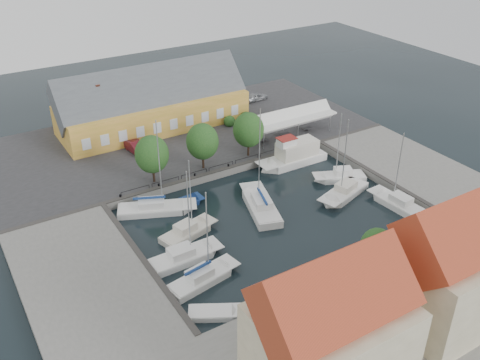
{
  "coord_description": "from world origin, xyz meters",
  "views": [
    {
      "loc": [
        -30.24,
        -43.51,
        34.36
      ],
      "look_at": [
        0.0,
        6.0,
        1.5
      ],
      "focal_mm": 40.0,
      "sensor_mm": 36.0,
      "label": 1
    }
  ],
  "objects_px": {
    "east_boat_b": "(344,193)",
    "launch_nw": "(183,204)",
    "east_boat_a": "(340,178)",
    "east_boat_c": "(398,205)",
    "tent_canopy": "(291,118)",
    "center_sailboat": "(261,207)",
    "warehouse": "(148,105)",
    "west_boat_d": "(202,280)",
    "west_boat_c": "(184,258)",
    "car_silver": "(256,97)",
    "west_boat_b": "(188,233)",
    "car_red": "(136,147)",
    "trawler": "(294,157)",
    "launch_sw": "(214,314)",
    "west_boat_a": "(155,210)"
  },
  "relations": [
    {
      "from": "west_boat_c",
      "to": "launch_nw",
      "type": "height_order",
      "value": "west_boat_c"
    },
    {
      "from": "trawler",
      "to": "east_boat_b",
      "type": "xyz_separation_m",
      "value": [
        0.25,
        -10.15,
        -0.76
      ]
    },
    {
      "from": "warehouse",
      "to": "west_boat_d",
      "type": "relative_size",
      "value": 2.73
    },
    {
      "from": "warehouse",
      "to": "west_boat_d",
      "type": "xyz_separation_m",
      "value": [
        -9.67,
        -35.42,
        -4.16
      ]
    },
    {
      "from": "tent_canopy",
      "to": "launch_nw",
      "type": "distance_m",
      "value": 23.36
    },
    {
      "from": "tent_canopy",
      "to": "launch_nw",
      "type": "xyz_separation_m",
      "value": [
        -21.69,
        -7.89,
        -3.59
      ]
    },
    {
      "from": "center_sailboat",
      "to": "east_boat_c",
      "type": "distance_m",
      "value": 16.48
    },
    {
      "from": "west_boat_a",
      "to": "launch_nw",
      "type": "distance_m",
      "value": 3.47
    },
    {
      "from": "east_boat_c",
      "to": "east_boat_a",
      "type": "bearing_deg",
      "value": 99.96
    },
    {
      "from": "car_red",
      "to": "west_boat_d",
      "type": "relative_size",
      "value": 0.45
    },
    {
      "from": "warehouse",
      "to": "center_sailboat",
      "type": "bearing_deg",
      "value": -85.02
    },
    {
      "from": "east_boat_a",
      "to": "launch_nw",
      "type": "relative_size",
      "value": 1.91
    },
    {
      "from": "tent_canopy",
      "to": "east_boat_a",
      "type": "bearing_deg",
      "value": -95.98
    },
    {
      "from": "tent_canopy",
      "to": "center_sailboat",
      "type": "height_order",
      "value": "center_sailboat"
    },
    {
      "from": "east_boat_b",
      "to": "west_boat_c",
      "type": "height_order",
      "value": "east_boat_b"
    },
    {
      "from": "east_boat_b",
      "to": "car_red",
      "type": "bearing_deg",
      "value": 128.74
    },
    {
      "from": "center_sailboat",
      "to": "east_boat_a",
      "type": "bearing_deg",
      "value": 2.6
    },
    {
      "from": "east_boat_c",
      "to": "west_boat_d",
      "type": "distance_m",
      "value": 26.43
    },
    {
      "from": "warehouse",
      "to": "west_boat_b",
      "type": "xyz_separation_m",
      "value": [
        -7.4,
        -27.64,
        -4.17
      ]
    },
    {
      "from": "car_silver",
      "to": "west_boat_d",
      "type": "bearing_deg",
      "value": 136.4
    },
    {
      "from": "center_sailboat",
      "to": "east_boat_a",
      "type": "xyz_separation_m",
      "value": [
        12.85,
        0.58,
        -0.1
      ]
    },
    {
      "from": "car_red",
      "to": "launch_nw",
      "type": "distance_m",
      "value": 14.42
    },
    {
      "from": "trawler",
      "to": "west_boat_b",
      "type": "relative_size",
      "value": 1.08
    },
    {
      "from": "tent_canopy",
      "to": "east_boat_c",
      "type": "xyz_separation_m",
      "value": [
        0.16,
        -21.62,
        -3.42
      ]
    },
    {
      "from": "warehouse",
      "to": "east_boat_a",
      "type": "bearing_deg",
      "value": -60.4
    },
    {
      "from": "west_boat_c",
      "to": "east_boat_a",
      "type": "bearing_deg",
      "value": 10.45
    },
    {
      "from": "center_sailboat",
      "to": "east_boat_c",
      "type": "bearing_deg",
      "value": -29.3
    },
    {
      "from": "east_boat_b",
      "to": "launch_nw",
      "type": "bearing_deg",
      "value": 155.25
    },
    {
      "from": "car_silver",
      "to": "west_boat_d",
      "type": "relative_size",
      "value": 0.4
    },
    {
      "from": "car_red",
      "to": "center_sailboat",
      "type": "relative_size",
      "value": 0.37
    },
    {
      "from": "east_boat_a",
      "to": "east_boat_c",
      "type": "relative_size",
      "value": 0.99
    },
    {
      "from": "east_boat_b",
      "to": "west_boat_b",
      "type": "relative_size",
      "value": 1.15
    },
    {
      "from": "warehouse",
      "to": "west_boat_b",
      "type": "relative_size",
      "value": 2.97
    },
    {
      "from": "east_boat_b",
      "to": "west_boat_d",
      "type": "relative_size",
      "value": 1.05
    },
    {
      "from": "trawler",
      "to": "west_boat_b",
      "type": "distance_m",
      "value": 21.58
    },
    {
      "from": "car_silver",
      "to": "tent_canopy",
      "type": "bearing_deg",
      "value": 162.92
    },
    {
      "from": "car_red",
      "to": "west_boat_d",
      "type": "distance_m",
      "value": 28.38
    },
    {
      "from": "warehouse",
      "to": "east_boat_a",
      "type": "relative_size",
      "value": 2.89
    },
    {
      "from": "west_boat_b",
      "to": "west_boat_d",
      "type": "xyz_separation_m",
      "value": [
        -2.27,
        -7.78,
        0.01
      ]
    },
    {
      "from": "west_boat_a",
      "to": "center_sailboat",
      "type": "bearing_deg",
      "value": -29.15
    },
    {
      "from": "east_boat_b",
      "to": "west_boat_a",
      "type": "xyz_separation_m",
      "value": [
        -21.53,
        8.77,
        0.01
      ]
    },
    {
      "from": "car_silver",
      "to": "car_red",
      "type": "relative_size",
      "value": 0.87
    },
    {
      "from": "car_red",
      "to": "east_boat_c",
      "type": "height_order",
      "value": "east_boat_c"
    },
    {
      "from": "trawler",
      "to": "east_boat_c",
      "type": "bearing_deg",
      "value": -75.52
    },
    {
      "from": "warehouse",
      "to": "launch_sw",
      "type": "distance_m",
      "value": 41.7
    },
    {
      "from": "tent_canopy",
      "to": "car_red",
      "type": "relative_size",
      "value": 2.94
    },
    {
      "from": "east_boat_b",
      "to": "launch_nw",
      "type": "distance_m",
      "value": 19.92
    },
    {
      "from": "center_sailboat",
      "to": "west_boat_d",
      "type": "distance_m",
      "value": 14.47
    },
    {
      "from": "warehouse",
      "to": "east_boat_a",
      "type": "xyz_separation_m",
      "value": [
        15.24,
        -26.83,
        -4.17
      ]
    },
    {
      "from": "west_boat_b",
      "to": "launch_sw",
      "type": "height_order",
      "value": "west_boat_b"
    }
  ]
}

